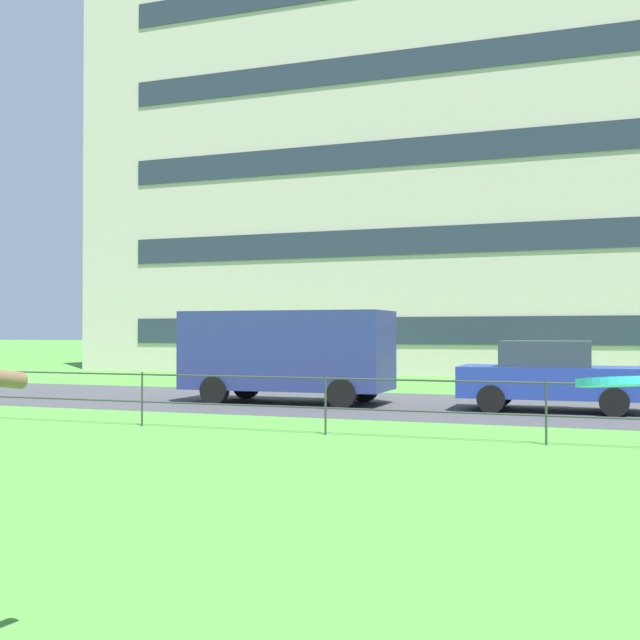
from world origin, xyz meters
name	(u,v)px	position (x,y,z in m)	size (l,w,h in m)	color
street_strip	(573,410)	(0.00, 20.54, 0.00)	(80.00, 7.08, 0.01)	#424247
park_fence	(546,401)	(0.00, 14.55, 0.67)	(36.10, 0.04, 1.00)	#333833
frisbee	(620,382)	(1.20, 4.25, 1.57)	(0.37, 0.37, 0.05)	#2DB2C6
panel_van_far_right	(288,351)	(-6.62, 20.03, 1.27)	(5.06, 2.23, 2.24)	navy
car_blue_far_left	(551,376)	(-0.42, 20.14, 0.78)	(4.06, 1.92, 1.54)	#233899
apartment_building_background	(520,173)	(-3.63, 40.67, 9.15)	(38.41, 14.67, 18.29)	beige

